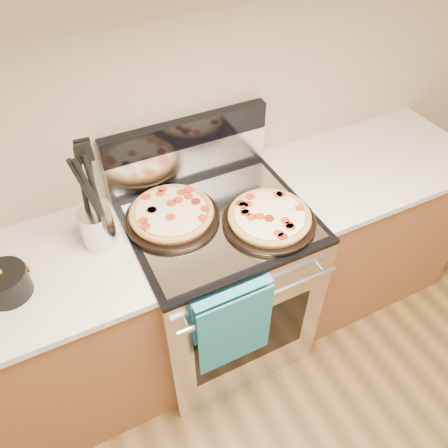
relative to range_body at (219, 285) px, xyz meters
name	(u,v)px	position (x,y,z in m)	size (l,w,h in m)	color
wall_back	(180,87)	(0.00, 0.35, 0.90)	(4.00, 4.00, 0.00)	tan
range_body	(219,285)	(0.00, 0.00, 0.00)	(0.76, 0.68, 0.90)	#B7B7BC
oven_window	(252,339)	(0.00, -0.34, 0.00)	(0.56, 0.01, 0.40)	black
cooktop	(218,219)	(0.00, 0.00, 0.46)	(0.76, 0.68, 0.02)	black
backsplash_lower	(188,161)	(0.00, 0.31, 0.56)	(0.76, 0.06, 0.18)	silver
backsplash_upper	(186,132)	(0.00, 0.31, 0.71)	(0.76, 0.06, 0.12)	black
oven_handle	(261,299)	(0.00, -0.38, 0.35)	(0.03, 0.03, 0.70)	silver
dish_towel	(233,325)	(-0.12, -0.38, 0.25)	(0.32, 0.05, 0.42)	#1C5C8E
foil_sheet	(221,221)	(0.00, -0.03, 0.47)	(0.70, 0.55, 0.01)	gray
cabinet_left	(37,353)	(-0.88, 0.03, -0.01)	(1.00, 0.62, 0.88)	brown
countertop_left	(0,290)	(-0.88, 0.03, 0.45)	(1.02, 0.64, 0.03)	beige
cabinet_right	(356,228)	(0.88, 0.03, -0.01)	(1.00, 0.62, 0.88)	brown
countertop_right	(375,163)	(0.88, 0.03, 0.45)	(1.02, 0.64, 0.03)	beige
pepperoni_pizza_back	(172,214)	(-0.18, 0.07, 0.50)	(0.39, 0.39, 0.05)	#A67033
pepperoni_pizza_front	(269,218)	(0.17, -0.13, 0.50)	(0.38, 0.38, 0.05)	#A67033
utensil_crock	(98,228)	(-0.48, 0.08, 0.54)	(0.13, 0.13, 0.16)	silver
saucepan	(6,284)	(-0.84, -0.01, 0.51)	(0.16, 0.16, 0.10)	black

